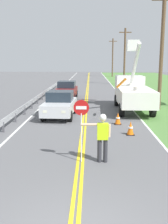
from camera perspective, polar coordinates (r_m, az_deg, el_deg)
The scene contains 15 objects.
centerline_yellow_left at distance 25.08m, azimuth 0.32°, elevation 2.66°, with size 0.11×110.00×0.01m, color yellow.
centerline_yellow_right at distance 25.08m, azimuth 0.73°, elevation 2.66°, with size 0.11×110.00×0.01m, color yellow.
edge_line_right at distance 25.28m, azimuth 8.72°, elevation 2.60°, with size 0.12×110.00×0.01m, color silver.
edge_line_left at distance 25.38m, azimuth -7.63°, elevation 2.66°, with size 0.12×110.00×0.01m, color silver.
flagger_worker at distance 9.66m, azimuth 3.99°, elevation -4.96°, with size 1.09×0.25×1.83m.
stop_sign_paddle at distance 9.49m, azimuth -0.60°, elevation -1.09°, with size 0.56×0.04×2.33m.
utility_bucket_truck at distance 20.25m, azimuth 10.43°, elevation 4.42°, with size 2.78×6.85×5.20m.
oncoming_sedan_nearest at distance 17.51m, azimuth -5.25°, elevation 1.63°, with size 2.07×4.18×1.70m.
oncoming_sedan_second at distance 25.85m, azimuth -3.80°, elevation 4.74°, with size 2.03×4.16×1.70m.
utility_pole_near at distance 20.90m, azimuth 16.48°, elevation 12.81°, with size 1.80×0.28×8.59m.
utility_pole_mid at distance 40.80m, azimuth 8.79°, elevation 11.94°, with size 1.80×0.28×8.33m.
utility_pole_far at distance 60.48m, azimuth 6.21°, elevation 11.75°, with size 1.80×0.28×8.39m.
traffic_cone_lead at distance 13.53m, azimuth 10.02°, elevation -3.50°, with size 0.40×0.40×0.70m.
traffic_cone_mid at distance 15.61m, azimuth 7.34°, elevation -1.45°, with size 0.40×0.40×0.70m.
guardrail_left_shoulder at distance 21.98m, azimuth -10.63°, elevation 2.61°, with size 0.10×32.00×0.71m.
Camera 1 is at (0.35, -4.80, 3.73)m, focal length 42.25 mm.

